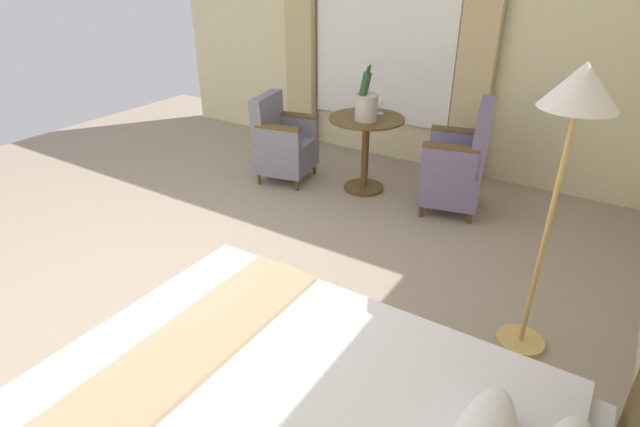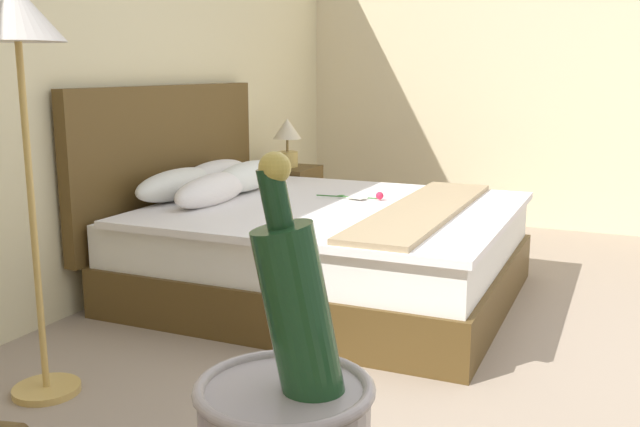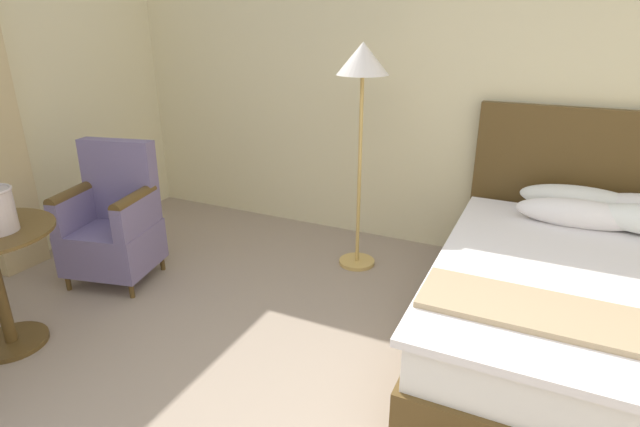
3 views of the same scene
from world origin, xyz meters
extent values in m
plane|color=gray|center=(0.00, 0.00, 0.00)|extent=(8.10, 8.10, 0.00)
cube|color=beige|center=(-3.36, 0.00, 1.35)|extent=(0.12, 5.70, 2.71)
cube|color=white|center=(-3.28, 0.00, 1.41)|extent=(0.02, 1.70, 1.99)
cube|color=white|center=(-3.25, 0.00, 1.41)|extent=(0.02, 1.61, 1.95)
cube|color=tan|center=(-3.20, 1.03, 1.23)|extent=(0.10, 0.36, 2.46)
cube|color=tan|center=(-3.20, -1.03, 1.23)|extent=(0.10, 0.36, 2.46)
cube|color=tan|center=(0.84, 1.04, 0.58)|extent=(1.83, 0.38, 0.03)
cylinder|color=tan|center=(-0.87, 2.19, 0.01)|extent=(0.28, 0.28, 0.03)
cylinder|color=tan|center=(-0.87, 2.19, 0.74)|extent=(0.03, 0.03, 1.42)
cone|color=silver|center=(-0.87, 2.19, 1.56)|extent=(0.37, 0.37, 0.22)
cylinder|color=#533B1A|center=(-2.34, 0.32, 0.01)|extent=(0.40, 0.40, 0.03)
cylinder|color=#533B1A|center=(-2.34, 0.32, 0.36)|extent=(0.07, 0.07, 0.72)
cylinder|color=#533B1A|center=(-2.34, 0.32, 0.73)|extent=(0.72, 0.72, 0.02)
cylinder|color=#B9AAA7|center=(-2.26, 0.35, 0.85)|extent=(0.21, 0.21, 0.23)
torus|color=#B9AAA7|center=(-2.26, 0.35, 0.97)|extent=(0.22, 0.22, 0.02)
cylinder|color=white|center=(-2.26, 0.35, 0.95)|extent=(0.19, 0.19, 0.03)
cylinder|color=#1E4723|center=(-2.25, 0.33, 1.02)|extent=(0.10, 0.13, 0.32)
cylinder|color=#193D1E|center=(-2.26, 0.36, 1.21)|extent=(0.04, 0.04, 0.08)
sphere|color=gold|center=(-2.26, 0.36, 1.24)|extent=(0.04, 0.04, 0.04)
cylinder|color=white|center=(-2.52, 0.37, 0.74)|extent=(0.06, 0.06, 0.01)
cylinder|color=white|center=(-2.52, 0.37, 0.78)|extent=(0.01, 0.01, 0.08)
cone|color=white|center=(-2.52, 0.37, 0.86)|extent=(0.07, 0.07, 0.07)
cylinder|color=white|center=(-2.47, 0.18, 0.74)|extent=(0.07, 0.07, 0.01)
cylinder|color=white|center=(-2.47, 0.18, 0.78)|extent=(0.01, 0.01, 0.07)
cone|color=white|center=(-2.47, 0.18, 0.84)|extent=(0.08, 0.08, 0.07)
cylinder|color=#533B1A|center=(-2.58, 0.92, 0.06)|extent=(0.04, 0.04, 0.11)
cylinder|color=#533B1A|center=(-2.09, 1.03, 0.06)|extent=(0.04, 0.04, 0.11)
cylinder|color=#533B1A|center=(-2.68, 1.33, 0.06)|extent=(0.04, 0.04, 0.11)
cylinder|color=#533B1A|center=(-2.19, 1.45, 0.06)|extent=(0.04, 0.04, 0.11)
cube|color=slate|center=(-2.39, 1.18, 0.27)|extent=(0.68, 0.62, 0.31)
cube|color=slate|center=(-2.43, 1.38, 0.72)|extent=(0.57, 0.26, 0.59)
cube|color=slate|center=(-2.62, 1.11, 0.54)|extent=(0.19, 0.47, 0.24)
cylinder|color=#533B1A|center=(-2.62, 1.11, 0.66)|extent=(0.19, 0.47, 0.09)
cube|color=slate|center=(-2.15, 1.22, 0.54)|extent=(0.19, 0.47, 0.24)
cylinder|color=#533B1A|center=(-2.15, 1.22, 0.66)|extent=(0.19, 0.47, 0.09)
cylinder|color=#533B1A|center=(-1.95, -0.23, 0.06)|extent=(0.04, 0.04, 0.11)
cylinder|color=#533B1A|center=(-2.40, -0.32, 0.06)|extent=(0.04, 0.04, 0.11)
cylinder|color=#533B1A|center=(-1.86, -0.64, 0.06)|extent=(0.04, 0.04, 0.11)
cylinder|color=#533B1A|center=(-2.32, -0.73, 0.06)|extent=(0.04, 0.04, 0.11)
cube|color=slate|center=(-2.13, -0.48, 0.27)|extent=(0.64, 0.60, 0.30)
cube|color=slate|center=(-2.09, -0.68, 0.64)|extent=(0.54, 0.24, 0.45)
cube|color=slate|center=(-1.92, -0.42, 0.51)|extent=(0.18, 0.47, 0.19)
cylinder|color=#533B1A|center=(-1.92, -0.42, 0.61)|extent=(0.18, 0.47, 0.09)
cube|color=slate|center=(-2.36, -0.51, 0.51)|extent=(0.18, 0.47, 0.19)
cylinder|color=#533B1A|center=(-2.36, -0.51, 0.61)|extent=(0.18, 0.47, 0.09)
camera|label=1|loc=(1.75, 2.42, 2.11)|focal=28.00mm
camera|label=2|loc=(-2.97, -0.01, 1.35)|focal=40.00mm
camera|label=3|loc=(0.39, -1.15, 1.81)|focal=28.00mm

